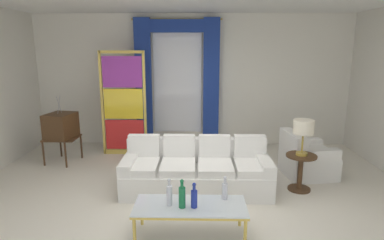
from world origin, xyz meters
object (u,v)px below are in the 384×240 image
at_px(bottle_blue_decanter, 182,196).
at_px(bottle_amber_squat, 169,194).
at_px(vintage_tv, 61,127).
at_px(peacock_figurine, 143,151).
at_px(couch_white_long, 197,171).
at_px(table_lamp_brass, 304,128).
at_px(armchair_white, 305,160).
at_px(coffee_table, 190,208).
at_px(bottle_ruby_flask, 225,190).
at_px(bottle_crystal_tall, 194,198).
at_px(stained_glass_divider, 124,106).
at_px(round_side_table, 300,169).

xyz_separation_m(bottle_blue_decanter, bottle_amber_squat, (-0.16, 0.05, -0.00)).
bearing_deg(vintage_tv, peacock_figurine, 2.11).
bearing_deg(couch_white_long, bottle_amber_squat, -102.96).
xyz_separation_m(vintage_tv, peacock_figurine, (1.61, 0.06, -0.51)).
distance_m(couch_white_long, peacock_figurine, 1.68).
bearing_deg(table_lamp_brass, armchair_white, 66.00).
distance_m(coffee_table, bottle_ruby_flask, 0.49).
relative_size(vintage_tv, armchair_white, 1.46).
distance_m(coffee_table, peacock_figurine, 2.83).
height_order(bottle_crystal_tall, armchair_white, armchair_white).
relative_size(couch_white_long, armchair_white, 2.54).
relative_size(bottle_crystal_tall, stained_glass_divider, 0.14).
relative_size(bottle_crystal_tall, bottle_ruby_flask, 1.03).
relative_size(coffee_table, bottle_blue_decanter, 3.79).
bearing_deg(stained_glass_divider, bottle_crystal_tall, -64.06).
bearing_deg(round_side_table, bottle_ruby_flask, -137.80).
distance_m(bottle_blue_decanter, bottle_amber_squat, 0.16).
distance_m(couch_white_long, stained_glass_divider, 2.45).
height_order(bottle_amber_squat, bottle_ruby_flask, bottle_amber_squat).
relative_size(couch_white_long, vintage_tv, 1.74).
relative_size(coffee_table, armchair_white, 1.47).
height_order(stained_glass_divider, peacock_figurine, stained_glass_divider).
bearing_deg(peacock_figurine, round_side_table, -25.02).
height_order(bottle_blue_decanter, bottle_crystal_tall, bottle_blue_decanter).
distance_m(couch_white_long, coffee_table, 1.37).
xyz_separation_m(vintage_tv, armchair_white, (4.65, -0.59, -0.44)).
distance_m(bottle_blue_decanter, table_lamp_brass, 2.36).
distance_m(bottle_crystal_tall, table_lamp_brass, 2.25).
xyz_separation_m(vintage_tv, round_side_table, (4.36, -1.23, -0.37)).
relative_size(bottle_blue_decanter, stained_glass_divider, 0.16).
relative_size(bottle_ruby_flask, peacock_figurine, 0.51).
bearing_deg(table_lamp_brass, bottle_amber_squat, -145.52).
height_order(bottle_crystal_tall, bottle_amber_squat, bottle_amber_squat).
xyz_separation_m(couch_white_long, table_lamp_brass, (1.67, -0.01, 0.72)).
relative_size(bottle_blue_decanter, round_side_table, 0.60).
bearing_deg(table_lamp_brass, couch_white_long, 179.58).
relative_size(bottle_ruby_flask, stained_glass_divider, 0.14).
xyz_separation_m(bottle_ruby_flask, vintage_tv, (-3.06, 2.41, 0.20)).
bearing_deg(coffee_table, vintage_tv, 135.56).
relative_size(stained_glass_divider, table_lamp_brass, 3.86).
distance_m(peacock_figurine, table_lamp_brass, 3.14).
distance_m(coffee_table, stained_glass_divider, 3.51).
distance_m(bottle_crystal_tall, stained_glass_divider, 3.55).
bearing_deg(coffee_table, bottle_amber_squat, -178.59).
relative_size(coffee_table, vintage_tv, 1.01).
bearing_deg(bottle_crystal_tall, couch_white_long, 89.27).
xyz_separation_m(bottle_blue_decanter, vintage_tv, (-2.54, 2.64, 0.17)).
bearing_deg(stained_glass_divider, bottle_blue_decanter, -66.22).
distance_m(couch_white_long, table_lamp_brass, 1.82).
distance_m(bottle_ruby_flask, vintage_tv, 3.90).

